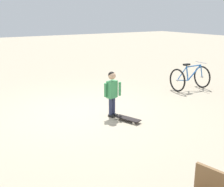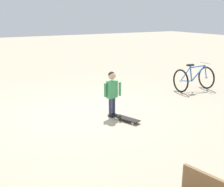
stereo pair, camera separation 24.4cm
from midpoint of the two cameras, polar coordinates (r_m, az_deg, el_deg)
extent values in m
plane|color=tan|center=(7.01, -4.62, -3.70)|extent=(50.00, 50.00, 0.00)
cylinder|color=#2D3351|center=(6.67, 1.39, -2.48)|extent=(0.08, 0.08, 0.42)
cube|color=black|center=(6.72, 1.56, -4.28)|extent=(0.17, 0.11, 0.05)
cylinder|color=#2D3351|center=(6.59, 0.72, -2.69)|extent=(0.08, 0.08, 0.42)
cube|color=black|center=(6.64, 0.90, -4.51)|extent=(0.17, 0.11, 0.05)
cube|color=#3F9959|center=(6.51, 1.07, 0.84)|extent=(0.19, 0.27, 0.40)
cylinder|color=#3F9959|center=(6.56, 2.65, 0.92)|extent=(0.06, 0.06, 0.32)
cylinder|color=#3F9959|center=(6.45, -0.27, 0.69)|extent=(0.06, 0.06, 0.32)
sphere|color=tan|center=(6.44, 1.09, 3.55)|extent=(0.17, 0.17, 0.17)
sphere|color=black|center=(6.45, 1.02, 3.70)|extent=(0.16, 0.16, 0.16)
cube|color=black|center=(6.38, 4.16, -5.04)|extent=(0.64, 0.38, 0.02)
cube|color=#B7B7BC|center=(6.27, 5.72, -5.60)|extent=(0.06, 0.11, 0.02)
cube|color=#B7B7BC|center=(6.50, 2.64, -4.73)|extent=(0.06, 0.11, 0.02)
cylinder|color=beige|center=(6.33, 6.11, -5.60)|extent=(0.06, 0.05, 0.06)
cylinder|color=beige|center=(6.22, 5.31, -5.99)|extent=(0.06, 0.05, 0.06)
cylinder|color=beige|center=(6.57, 3.05, -4.75)|extent=(0.06, 0.05, 0.06)
cylinder|color=beige|center=(6.46, 2.23, -5.10)|extent=(0.06, 0.05, 0.06)
torus|color=black|center=(9.61, 19.02, 3.00)|extent=(0.71, 0.10, 0.71)
torus|color=black|center=(8.93, 14.32, 2.47)|extent=(0.71, 0.10, 0.71)
cylinder|color=#B7B7BC|center=(9.61, 19.02, 3.00)|extent=(0.06, 0.06, 0.06)
cylinder|color=#B7B7BC|center=(8.93, 14.32, 2.47)|extent=(0.06, 0.06, 0.06)
cylinder|color=#2D6BB7|center=(9.34, 17.59, 3.88)|extent=(0.08, 0.52, 0.48)
cylinder|color=#2D6BB7|center=(9.26, 17.47, 5.16)|extent=(0.08, 0.59, 0.06)
cylinder|color=#2D6BB7|center=(9.14, 16.24, 3.81)|extent=(0.05, 0.14, 0.48)
cylinder|color=#2D6BB7|center=(9.07, 15.36, 2.43)|extent=(0.06, 0.43, 0.08)
cylinder|color=#2D6BB7|center=(9.00, 15.21, 3.74)|extent=(0.06, 0.35, 0.40)
cylinder|color=#2D6BB7|center=(9.53, 18.91, 4.15)|extent=(0.04, 0.13, 0.41)
cube|color=black|center=(9.06, 16.13, 5.49)|extent=(0.12, 0.23, 0.05)
cylinder|color=#B7B7BC|center=(9.45, 18.84, 5.79)|extent=(0.46, 0.06, 0.02)
camera|label=1|loc=(0.12, -88.93, 0.30)|focal=45.75mm
camera|label=2|loc=(0.12, 91.07, -0.30)|focal=45.75mm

